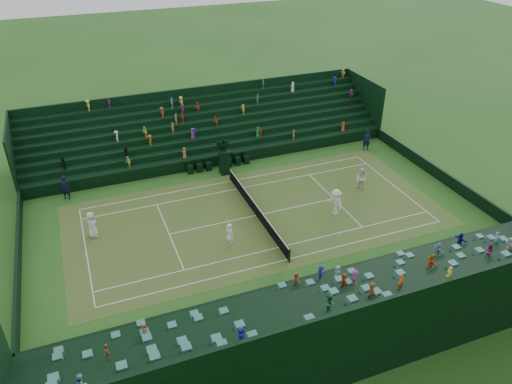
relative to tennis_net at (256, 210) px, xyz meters
The scene contains 17 objects.
ground 0.53m from the tennis_net, ahead, with size 160.00×160.00×0.00m, color #25581C.
court_surface 0.52m from the tennis_net, ahead, with size 12.97×26.77×0.01m, color #397928.
perimeter_wall_north 15.89m from the tennis_net, 90.00° to the left, with size 17.17×0.20×1.00m, color black.
perimeter_wall_south 15.89m from the tennis_net, 90.00° to the right, with size 17.17×0.20×1.00m, color black.
perimeter_wall_east 8.49m from the tennis_net, ahead, with size 0.20×31.77×1.00m, color black.
perimeter_wall_west 8.49m from the tennis_net, behind, with size 0.20×31.77×1.00m, color black.
north_grandstand 12.70m from the tennis_net, ahead, with size 6.60×32.00×4.90m.
south_grandstand 12.70m from the tennis_net, behind, with size 6.60×32.00×4.90m.
tennis_net is the anchor object (origin of this frame).
umpire_chair 7.06m from the tennis_net, behind, with size 0.99×0.99×3.11m.
courtside_chairs 8.05m from the tennis_net, behind, with size 0.48×5.45×1.05m.
player_near_west 11.34m from the tennis_net, 98.38° to the right, with size 0.94×0.61×1.92m, color white.
player_near_east 4.22m from the tennis_net, 45.19° to the right, with size 0.70×0.46×1.92m, color white.
player_far_west 9.09m from the tennis_net, 93.37° to the left, with size 0.89×0.69×1.83m, color white.
player_far_east 5.77m from the tennis_net, 71.15° to the left, with size 1.31×0.76×2.03m, color white.
line_judge_north 14.89m from the tennis_net, 116.16° to the left, with size 0.71×0.47×1.95m, color black.
line_judge_south 14.66m from the tennis_net, 120.79° to the right, with size 0.71×0.47×1.95m, color black.
Camera 1 is at (28.17, -11.04, 19.93)m, focal length 35.00 mm.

